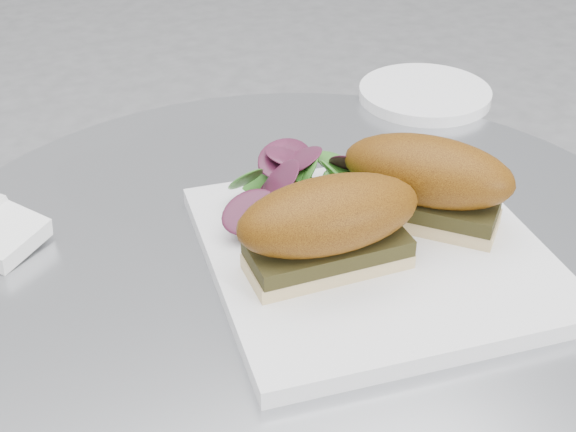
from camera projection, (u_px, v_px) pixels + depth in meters
name	position (u px, v px, depth m)	size (l,w,h in m)	color
plate	(374.00, 253.00, 0.68)	(0.28, 0.28, 0.02)	white
sandwich_left	(329.00, 224.00, 0.63)	(0.16, 0.08, 0.08)	#DAB888
sandwich_right	(427.00, 180.00, 0.69)	(0.15, 0.15, 0.08)	#DAB888
salad	(296.00, 188.00, 0.71)	(0.12, 0.12, 0.05)	#3A832B
saucer	(425.00, 94.00, 0.96)	(0.16, 0.16, 0.01)	white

